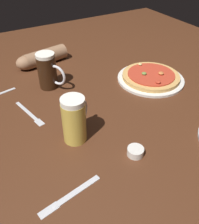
# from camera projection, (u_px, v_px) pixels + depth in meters

# --- Properties ---
(ground_plane) EXTENTS (2.40, 2.40, 0.03)m
(ground_plane) POSITION_uv_depth(u_px,v_px,m) (99.00, 119.00, 1.03)
(ground_plane) COLOR #4C2816
(pizza_plate_far) EXTENTS (0.33, 0.33, 0.05)m
(pizza_plate_far) POSITION_uv_depth(u_px,v_px,m) (151.00, 77.00, 1.24)
(pizza_plate_far) COLOR silver
(pizza_plate_far) RESTS_ON ground_plane
(beer_mug_dark) EXTENTS (0.13, 0.11, 0.18)m
(beer_mug_dark) POSITION_uv_depth(u_px,v_px,m) (75.00, 119.00, 0.86)
(beer_mug_dark) COLOR gold
(beer_mug_dark) RESTS_ON ground_plane
(beer_mug_amber) EXTENTS (0.10, 0.14, 0.17)m
(beer_mug_amber) POSITION_uv_depth(u_px,v_px,m) (48.00, 71.00, 1.15)
(beer_mug_amber) COLOR black
(beer_mug_amber) RESTS_ON ground_plane
(ramekin_sauce) EXTENTS (0.06, 0.06, 0.03)m
(ramekin_sauce) POSITION_uv_depth(u_px,v_px,m) (136.00, 151.00, 0.84)
(ramekin_sauce) COLOR silver
(ramekin_sauce) RESTS_ON ground_plane
(knife_right) EXTENTS (0.21, 0.06, 0.01)m
(knife_right) POSITION_uv_depth(u_px,v_px,m) (70.00, 195.00, 0.72)
(knife_right) COLOR silver
(knife_right) RESTS_ON ground_plane
(fork_spare) EXTENTS (0.06, 0.21, 0.01)m
(fork_spare) POSITION_uv_depth(u_px,v_px,m) (30.00, 114.00, 1.03)
(fork_spare) COLOR silver
(fork_spare) RESTS_ON ground_plane
(diner_arm) EXTENTS (0.30, 0.12, 0.08)m
(diner_arm) POSITION_uv_depth(u_px,v_px,m) (40.00, 58.00, 1.36)
(diner_arm) COLOR #936B4C
(diner_arm) RESTS_ON ground_plane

